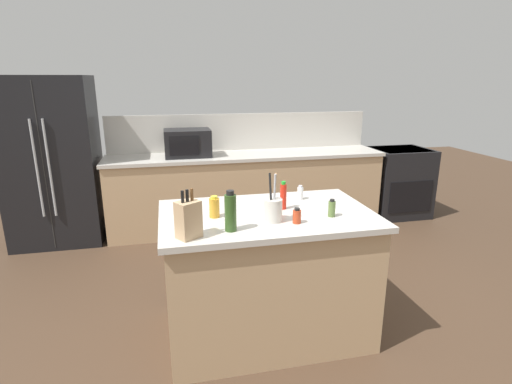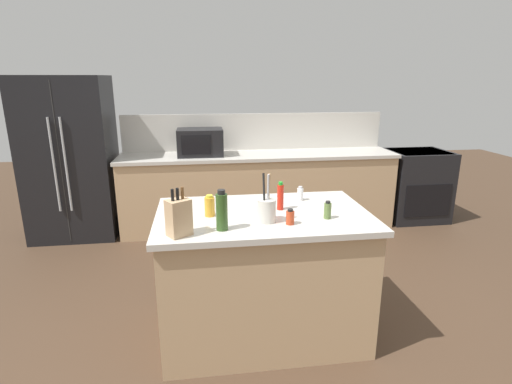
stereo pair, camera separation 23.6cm
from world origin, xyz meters
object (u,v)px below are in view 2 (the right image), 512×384
object	(u,v)px
refrigerator	(71,159)
microwave	(200,142)
spice_jar_oregano	(328,210)
hot_sauce_bottle	(280,197)
salt_shaker	(300,194)
spice_jar_paprika	(290,217)
knife_block	(179,217)
olive_oil_bottle	(222,211)
utensil_crock	(267,209)
range_oven	(416,185)
honey_jar	(210,206)

from	to	relation	value
refrigerator	microwave	xyz separation A→B (m)	(1.50, -0.05, 0.17)
spice_jar_oregano	hot_sauce_bottle	distance (m)	0.36
salt_shaker	spice_jar_paprika	xyz separation A→B (m)	(-0.19, -0.49, -0.00)
knife_block	hot_sauce_bottle	bearing A→B (deg)	-3.38
spice_jar_oregano	spice_jar_paprika	size ratio (longest dim) A/B	1.19
microwave	hot_sauce_bottle	xyz separation A→B (m)	(0.54, -2.14, -0.06)
salt_shaker	hot_sauce_bottle	distance (m)	0.28
refrigerator	microwave	size ratio (longest dim) A/B	3.49
microwave	olive_oil_bottle	xyz separation A→B (m)	(0.11, -2.48, -0.04)
hot_sauce_bottle	spice_jar_oregano	bearing A→B (deg)	-39.86
utensil_crock	hot_sauce_bottle	bearing A→B (deg)	59.24
hot_sauce_bottle	utensil_crock	bearing A→B (deg)	-120.76
utensil_crock	olive_oil_bottle	distance (m)	0.31
range_oven	knife_block	size ratio (longest dim) A/B	3.17
refrigerator	utensil_crock	distance (m)	3.08
microwave	salt_shaker	world-z (taller)	microwave
honey_jar	spice_jar_oregano	world-z (taller)	honey_jar
refrigerator	spice_jar_paprika	distance (m)	3.22
microwave	spice_jar_paprika	size ratio (longest dim) A/B	5.30
salt_shaker	spice_jar_oregano	world-z (taller)	spice_jar_oregano
spice_jar_oregano	hot_sauce_bottle	bearing A→B (deg)	140.14
utensil_crock	hot_sauce_bottle	size ratio (longest dim) A/B	1.59
range_oven	spice_jar_oregano	xyz separation A→B (m)	(-2.01, -2.37, 0.53)
honey_jar	range_oven	bearing A→B (deg)	38.52
honey_jar	spice_jar_oregano	xyz separation A→B (m)	(0.77, -0.16, -0.01)
knife_block	spice_jar_paprika	size ratio (longest dim) A/B	2.88
range_oven	hot_sauce_bottle	world-z (taller)	hot_sauce_bottle
range_oven	spice_jar_oregano	world-z (taller)	spice_jar_oregano
spice_jar_paprika	honey_jar	bearing A→B (deg)	155.28
hot_sauce_bottle	knife_block	bearing A→B (deg)	-150.42
refrigerator	hot_sauce_bottle	xyz separation A→B (m)	(2.04, -2.19, 0.10)
knife_block	spice_jar_oregano	distance (m)	0.97
refrigerator	honey_jar	size ratio (longest dim) A/B	12.78
knife_block	salt_shaker	distance (m)	1.05
salt_shaker	knife_block	bearing A→B (deg)	-146.47
refrigerator	knife_block	size ratio (longest dim) A/B	6.43
hot_sauce_bottle	spice_jar_paprika	bearing A→B (deg)	-89.29
hot_sauce_bottle	olive_oil_bottle	size ratio (longest dim) A/B	0.79
refrigerator	olive_oil_bottle	world-z (taller)	refrigerator
utensil_crock	honey_jar	xyz separation A→B (m)	(-0.36, 0.16, -0.01)
microwave	salt_shaker	bearing A→B (deg)	-69.39
range_oven	spice_jar_paprika	bearing A→B (deg)	-133.00
knife_block	salt_shaker	bearing A→B (deg)	0.57
refrigerator	spice_jar_paprika	xyz separation A→B (m)	(2.04, -2.49, 0.05)
salt_shaker	range_oven	bearing A→B (deg)	43.06
hot_sauce_bottle	olive_oil_bottle	distance (m)	0.54
range_oven	honey_jar	bearing A→B (deg)	-141.48
utensil_crock	salt_shaker	bearing A→B (deg)	52.05
knife_block	refrigerator	bearing A→B (deg)	84.72
honey_jar	spice_jar_oregano	distance (m)	0.78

